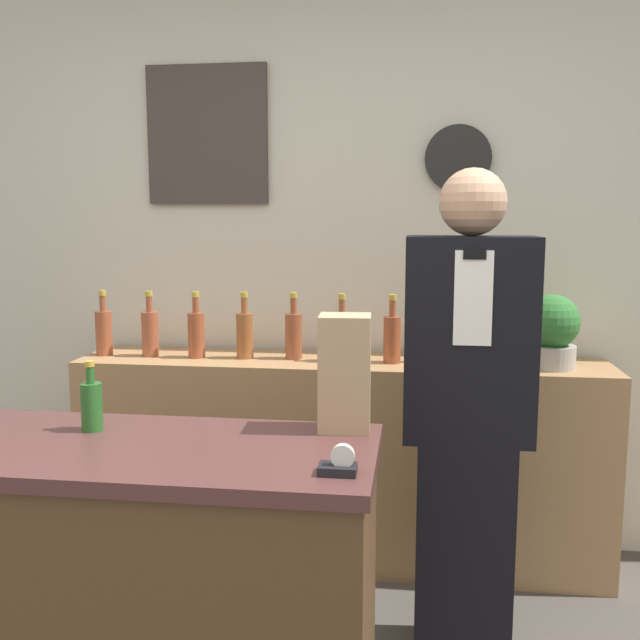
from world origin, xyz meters
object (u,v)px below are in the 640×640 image
object	(u,v)px
paper_bag	(345,373)
potted_plant	(551,330)
tape_dispenser	(339,465)
shopkeeper	(466,421)

from	to	relation	value
paper_bag	potted_plant	bearing A→B (deg)	54.38
tape_dispenser	paper_bag	bearing A→B (deg)	93.87
tape_dispenser	shopkeeper	bearing A→B (deg)	66.32
shopkeeper	tape_dispenser	bearing A→B (deg)	-113.68
paper_bag	tape_dispenser	xyz separation A→B (m)	(0.02, -0.36, -0.14)
shopkeeper	potted_plant	bearing A→B (deg)	58.29
shopkeeper	potted_plant	xyz separation A→B (m)	(0.38, 0.61, 0.22)
shopkeeper	paper_bag	bearing A→B (deg)	-130.52
shopkeeper	paper_bag	size ratio (longest dim) A/B	5.12
paper_bag	tape_dispenser	bearing A→B (deg)	-86.13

